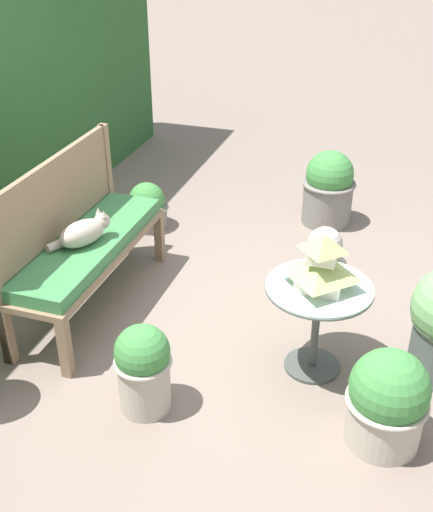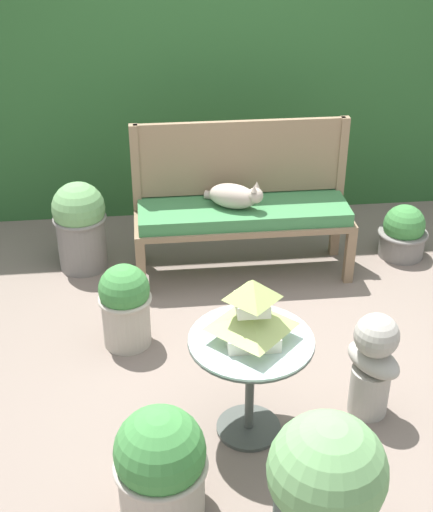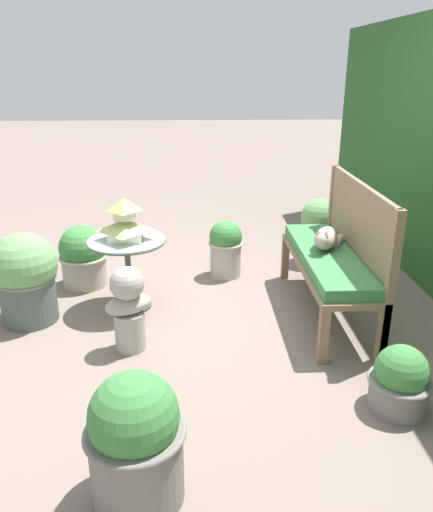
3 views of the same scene
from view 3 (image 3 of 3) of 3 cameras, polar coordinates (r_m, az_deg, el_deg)
ground at (r=3.84m, az=-1.69°, el=-6.94°), size 30.00×30.00×0.00m
garden_bench at (r=3.81m, az=12.64°, el=-0.67°), size 1.44×0.44×0.51m
bench_backrest at (r=3.78m, az=15.91°, el=3.49°), size 1.44×0.06×1.02m
cat at (r=3.81m, az=12.41°, el=1.97°), size 0.37×0.32×0.19m
patio_table at (r=3.87m, az=-10.15°, el=0.15°), size 0.59×0.59×0.56m
pagoda_birdhouse at (r=3.79m, az=-10.39°, el=3.85°), size 0.33×0.33×0.32m
garden_bust at (r=3.34m, az=-10.03°, el=-5.68°), size 0.31×0.36×0.59m
potted_plant_bench_right at (r=3.90m, az=-20.99°, el=-2.23°), size 0.48×0.48×0.69m
potted_plant_hedge_corner at (r=4.43m, az=-14.99°, el=-0.06°), size 0.41×0.41×0.54m
potted_plant_table_far at (r=2.99m, az=20.23°, el=-13.24°), size 0.35×0.35×0.39m
potted_plant_patio_mid at (r=4.88m, az=11.63°, el=3.00°), size 0.36×0.36×0.63m
potted_plant_bench_left at (r=4.48m, az=1.05°, el=0.99°), size 0.31×0.31×0.52m
potted_plant_path_edge at (r=2.28m, az=-9.24°, el=-20.06°), size 0.44×0.44×0.62m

